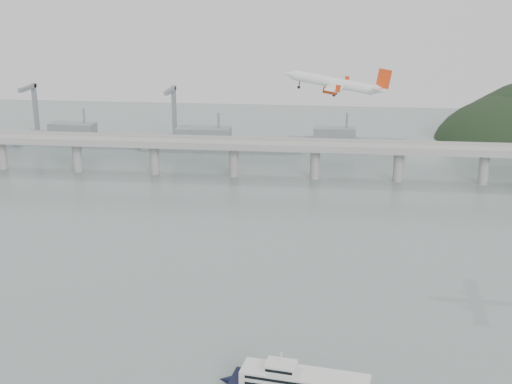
# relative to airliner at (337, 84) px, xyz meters

# --- Properties ---
(ground) EXTENTS (900.00, 900.00, 0.00)m
(ground) POSITION_rel_airliner_xyz_m (-30.66, -72.29, -77.24)
(ground) COLOR slate
(ground) RESTS_ON ground
(bridge) EXTENTS (800.00, 22.00, 23.90)m
(bridge) POSITION_rel_airliner_xyz_m (-31.81, 127.71, -59.59)
(bridge) COLOR #969693
(bridge) RESTS_ON ground
(distant_fleet) EXTENTS (453.00, 60.90, 40.00)m
(distant_fleet) POSITION_rel_airliner_xyz_m (-186.02, 192.79, -71.01)
(distant_fleet) COLOR slate
(distant_fleet) RESTS_ON ground
(airliner) EXTENTS (43.49, 39.54, 11.72)m
(airliner) POSITION_rel_airliner_xyz_m (0.00, 0.00, 0.00)
(airliner) COLOR white
(airliner) RESTS_ON ground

